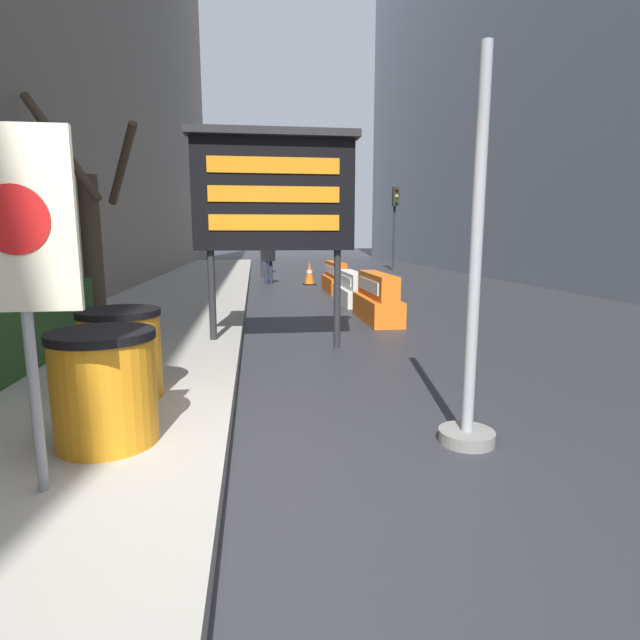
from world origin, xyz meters
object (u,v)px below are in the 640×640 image
at_px(message_board, 274,193).
at_px(jersey_barrier_white, 351,289).
at_px(traffic_cone_near, 309,274).
at_px(pedestrian_worker, 268,256).
at_px(barrel_drum_foreground, 105,387).
at_px(barrel_drum_middle, 121,354).
at_px(warning_sign, 19,247).
at_px(traffic_light_near_curb, 261,206).
at_px(jersey_barrier_orange_far, 335,279).
at_px(traffic_light_far_side, 395,211).
at_px(jersey_barrier_orange_near, 377,300).

height_order(message_board, jersey_barrier_white, message_board).
height_order(traffic_cone_near, pedestrian_worker, pedestrian_worker).
height_order(barrel_drum_foreground, barrel_drum_middle, same).
xyz_separation_m(barrel_drum_middle, warning_sign, (-0.03, -1.71, 0.99)).
bearing_deg(traffic_light_near_curb, pedestrian_worker, -86.45).
height_order(jersey_barrier_white, traffic_cone_near, traffic_cone_near).
xyz_separation_m(barrel_drum_foreground, warning_sign, (-0.18, -0.68, 0.99)).
xyz_separation_m(jersey_barrier_orange_far, traffic_cone_near, (-0.53, 2.15, -0.01)).
relative_size(barrel_drum_middle, jersey_barrier_orange_far, 0.40).
bearing_deg(jersey_barrier_orange_far, traffic_cone_near, 103.73).
relative_size(message_board, traffic_cone_near, 3.99).
relative_size(jersey_barrier_white, jersey_barrier_orange_far, 1.07).
height_order(warning_sign, jersey_barrier_orange_far, warning_sign).
bearing_deg(message_board, traffic_light_far_side, 68.60).
bearing_deg(message_board, pedestrian_worker, 89.03).
bearing_deg(jersey_barrier_orange_far, barrel_drum_foreground, -107.37).
bearing_deg(barrel_drum_foreground, traffic_light_near_curb, 85.33).
xyz_separation_m(barrel_drum_middle, jersey_barrier_white, (3.53, 7.29, -0.24)).
relative_size(warning_sign, jersey_barrier_orange_near, 1.03).
height_order(jersey_barrier_orange_near, traffic_light_far_side, traffic_light_far_side).
bearing_deg(barrel_drum_foreground, jersey_barrier_orange_far, 72.63).
distance_m(jersey_barrier_orange_near, traffic_light_far_side, 14.33).
distance_m(jersey_barrier_white, traffic_light_near_curb, 8.61).
bearing_deg(traffic_cone_near, barrel_drum_middle, -104.15).
distance_m(barrel_drum_middle, traffic_light_far_side, 19.90).
height_order(jersey_barrier_orange_near, jersey_barrier_orange_far, jersey_barrier_orange_near).
distance_m(traffic_cone_near, traffic_light_far_side, 8.21).
height_order(jersey_barrier_white, pedestrian_worker, pedestrian_worker).
height_order(message_board, jersey_barrier_orange_near, message_board).
distance_m(jersey_barrier_white, traffic_cone_near, 4.64).
bearing_deg(barrel_drum_middle, traffic_cone_near, 75.85).
height_order(jersey_barrier_orange_near, pedestrian_worker, pedestrian_worker).
height_order(barrel_drum_foreground, warning_sign, warning_sign).
xyz_separation_m(jersey_barrier_white, jersey_barrier_orange_far, (0.00, 2.46, 0.05)).
xyz_separation_m(jersey_barrier_orange_far, traffic_light_far_side, (4.14, 8.48, 2.37)).
bearing_deg(traffic_light_far_side, pedestrian_worker, -135.87).
bearing_deg(traffic_cone_near, jersey_barrier_orange_near, -85.82).
bearing_deg(jersey_barrier_orange_near, jersey_barrier_orange_far, 90.00).
relative_size(warning_sign, jersey_barrier_orange_far, 1.00).
bearing_deg(traffic_light_near_curb, barrel_drum_foreground, -94.67).
height_order(traffic_light_near_curb, traffic_light_far_side, traffic_light_near_curb).
xyz_separation_m(message_board, traffic_light_near_curb, (-0.01, 12.80, 0.56)).
distance_m(warning_sign, jersey_barrier_white, 9.76).
xyz_separation_m(jersey_barrier_orange_far, pedestrian_worker, (-1.86, 2.66, 0.57)).
bearing_deg(pedestrian_worker, barrel_drum_foreground, 133.25).
bearing_deg(warning_sign, barrel_drum_middle, 88.97).
relative_size(traffic_light_far_side, pedestrian_worker, 2.36).
bearing_deg(barrel_drum_foreground, message_board, 69.17).
bearing_deg(pedestrian_worker, jersey_barrier_white, 159.65).
distance_m(warning_sign, traffic_light_near_curb, 17.12).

